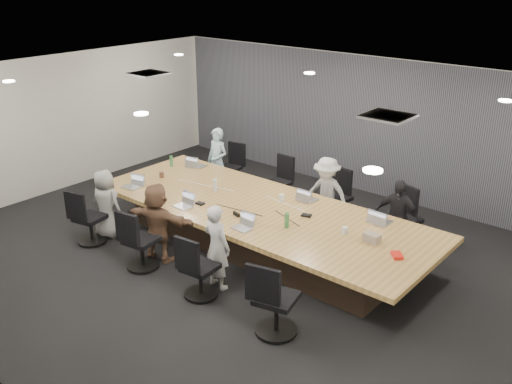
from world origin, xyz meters
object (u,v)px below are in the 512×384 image
Objects in this scene: chair_5 at (142,245)px; stapler at (236,214)px; person_0 at (217,161)px; person_2 at (326,194)px; person_3 at (397,216)px; person_4 at (106,204)px; laptop_4 at (131,187)px; laptop_6 at (242,228)px; chair_2 at (336,202)px; person_6 at (217,247)px; conference_table at (260,226)px; bottle_green_left at (171,161)px; chair_6 at (200,272)px; bottle_clear at (215,186)px; chair_0 at (229,172)px; chair_7 at (276,304)px; person_5 at (158,222)px; mug_brown at (162,175)px; bottle_green_right at (287,220)px; canvas_bag at (372,238)px; chair_4 at (90,222)px; chair_1 at (279,187)px; chair_3 at (405,223)px; laptop_3 at (381,221)px; laptop_0 at (198,166)px; laptop_2 at (308,199)px; laptop_5 at (183,207)px; snack_packet at (397,255)px.

stapler is (0.92, 1.21, 0.37)m from chair_5.
person_0 reaches higher than person_2.
person_3 is 4.94m from person_4.
stapler is at bearing -142.34° from person_3.
laptop_6 is (2.65, 0.00, 0.00)m from laptop_4.
chair_2 is 0.59× the size of person_2.
person_0 reaches higher than person_6.
person_0 is at bearing 157.44° from stapler.
bottle_green_left is at bearing 170.24° from conference_table.
bottle_clear reaches higher than chair_6.
laptop_6 is at bearing -69.37° from conference_table.
chair_7 is (3.93, -3.40, 0.06)m from chair_0.
person_3 is 0.97× the size of person_5.
person_3 is at bearing 19.16° from mug_brown.
canvas_bag is at bearing 18.30° from bottle_green_right.
chair_4 is at bearing 79.55° from chair_0.
person_3 reaches higher than bottle_green_left.
person_4 is at bearing 156.43° from chair_5.
chair_3 is (2.71, 0.00, 0.01)m from chair_1.
chair_0 is 3.12× the size of bottle_green_right.
chair_7 is 0.68× the size of person_3.
bottle_clear is at bearing 41.30° from chair_4.
chair_4 reaches higher than conference_table.
chair_7 reaches higher than laptop_3.
laptop_4 is at bearing -147.35° from bottle_clear.
chair_1 is 0.56× the size of person_5.
laptop_0 reaches higher than chair_0.
person_6 is at bearing -44.67° from person_0.
conference_table is 18.04× the size of laptop_3.
laptop_2 is 1.33× the size of bottle_green_left.
bottle_green_right is at bearing -174.36° from person_4.
person_0 reaches higher than laptop_6.
bottle_clear is at bearing 178.19° from conference_table.
bottle_green_left is at bearing 92.40° from laptop_4.
laptop_4 and laptop_6 have the same top height.
conference_table is 38.72× the size of stapler.
bottle_green_right is (0.38, -1.12, 0.11)m from laptop_2.
laptop_4 is at bearing -35.84° from person_5.
chair_2 is 1.68m from laptop_3.
chair_1 is at bearing 85.66° from bottle_clear.
chair_0 is 7.13× the size of mug_brown.
laptop_0 is 1.00× the size of laptop_5.
chair_0 is at bearing 18.77° from chair_3.
chair_7 reaches higher than laptop_4.
person_2 reaches higher than laptop_5.
person_5 is at bearing -160.31° from snack_packet.
person_6 is at bearing 121.12° from chair_0.
person_5 is 1.41m from laptop_6.
laptop_2 is 2.29m from snack_packet.
canvas_bag reaches higher than chair_2.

